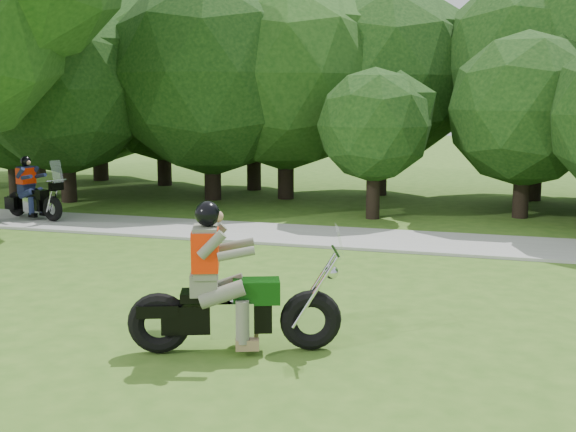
# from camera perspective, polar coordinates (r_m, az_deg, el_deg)

# --- Properties ---
(ground) EXTENTS (100.00, 100.00, 0.00)m
(ground) POSITION_cam_1_polar(r_m,az_deg,el_deg) (7.77, 1.72, -13.55)
(ground) COLOR #38631C
(ground) RESTS_ON ground
(walkway) EXTENTS (60.00, 2.20, 0.06)m
(walkway) POSITION_cam_1_polar(r_m,az_deg,el_deg) (15.33, 9.41, -1.97)
(walkway) COLOR gray
(walkway) RESTS_ON ground
(tree_line) EXTENTS (38.96, 12.23, 7.51)m
(tree_line) POSITION_cam_1_polar(r_m,az_deg,el_deg) (21.69, 11.65, 10.83)
(tree_line) COLOR black
(tree_line) RESTS_ON ground
(chopper_motorcycle) EXTENTS (2.50, 1.28, 1.83)m
(chopper_motorcycle) POSITION_cam_1_polar(r_m,az_deg,el_deg) (8.65, -5.04, -6.41)
(chopper_motorcycle) COLOR black
(chopper_motorcycle) RESTS_ON ground
(touring_motorcycle) EXTENTS (1.96, 1.01, 1.53)m
(touring_motorcycle) POSITION_cam_1_polar(r_m,az_deg,el_deg) (18.76, -19.68, 1.50)
(touring_motorcycle) COLOR black
(touring_motorcycle) RESTS_ON walkway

